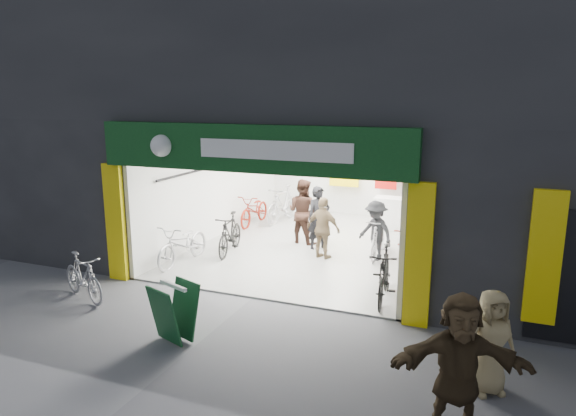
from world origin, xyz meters
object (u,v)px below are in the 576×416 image
Objects in this scene: bike_right_front at (384,275)px; sandwich_board at (174,311)px; parked_bike at (83,277)px; pedestrian_near at (491,342)px; bike_left_front at (183,244)px.

sandwich_board is at bearing -139.38° from bike_right_front.
pedestrian_near is at bearing -71.37° from parked_bike.
bike_left_front reaches higher than sandwich_board.
bike_right_front is at bearing -3.47° from bike_left_front.
bike_left_front is at bearing 124.67° from pedestrian_near.
bike_left_front is 2.71m from parked_bike.
sandwich_board reaches higher than parked_bike.
pedestrian_near is 1.52× the size of sandwich_board.
pedestrian_near is at bearing -22.25° from bike_left_front.
parked_bike is 1.07× the size of pedestrian_near.
sandwich_board is (2.72, -0.86, 0.06)m from parked_bike.
bike_right_front reaches higher than bike_left_front.
bike_left_front is 5.00m from bike_right_front.
pedestrian_near is 4.88m from sandwich_board.
parked_bike is at bearing -164.55° from bike_right_front.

